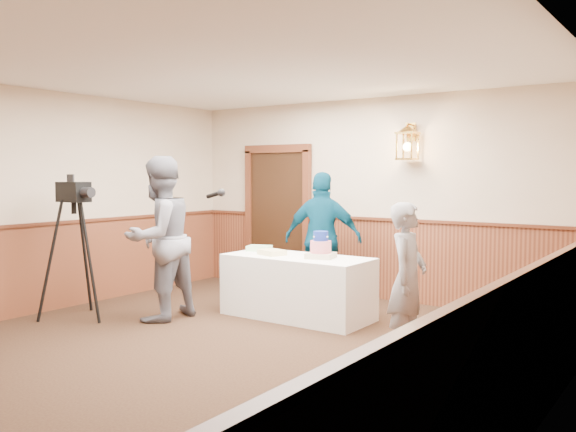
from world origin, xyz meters
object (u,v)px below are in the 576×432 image
at_px(baker, 408,278).
at_px(tv_camera_rig, 75,258).
at_px(display_table, 297,287).
at_px(sheet_cake_yellow, 272,252).
at_px(sheet_cake_green, 259,248).
at_px(interviewer, 159,238).
at_px(assistant_p, 323,239).
at_px(tiered_cake, 321,248).

xyz_separation_m(baker, tv_camera_rig, (-3.87, -0.98, 0.00)).
height_order(display_table, sheet_cake_yellow, sheet_cake_yellow).
xyz_separation_m(sheet_cake_green, tv_camera_rig, (-1.46, -1.73, -0.04)).
xyz_separation_m(sheet_cake_yellow, baker, (2.03, -0.53, -0.04)).
xyz_separation_m(interviewer, assistant_p, (1.16, 1.83, -0.09)).
xyz_separation_m(baker, assistant_p, (-1.84, 1.40, 0.15)).
bearing_deg(display_table, assistant_p, 99.17).
bearing_deg(tv_camera_rig, sheet_cake_green, 50.00).
xyz_separation_m(interviewer, tv_camera_rig, (-0.87, -0.55, -0.24)).
xyz_separation_m(sheet_cake_green, assistant_p, (0.57, 0.64, 0.10)).
height_order(sheet_cake_green, tv_camera_rig, tv_camera_rig).
distance_m(tiered_cake, interviewer, 1.93).
distance_m(interviewer, tv_camera_rig, 1.06).
bearing_deg(sheet_cake_green, assistant_p, 48.44).
relative_size(display_table, baker, 1.22).
bearing_deg(tv_camera_rig, display_table, 36.42).
xyz_separation_m(tiered_cake, baker, (1.39, -0.63, -0.14)).
distance_m(display_table, tv_camera_rig, 2.70).
relative_size(tiered_cake, tv_camera_rig, 0.23).
relative_size(display_table, sheet_cake_green, 6.27).
bearing_deg(tiered_cake, sheet_cake_yellow, -171.19).
bearing_deg(tiered_cake, tv_camera_rig, -147.04).
distance_m(tiered_cake, sheet_cake_yellow, 0.66).
height_order(sheet_cake_green, baker, baker).
xyz_separation_m(display_table, assistant_p, (-0.13, 0.79, 0.51)).
bearing_deg(assistant_p, tv_camera_rig, 31.91).
bearing_deg(sheet_cake_yellow, display_table, 13.96).
relative_size(baker, tv_camera_rig, 0.89).
bearing_deg(sheet_cake_yellow, assistant_p, 77.17).
height_order(tiered_cake, sheet_cake_yellow, tiered_cake).
relative_size(interviewer, baker, 1.33).
distance_m(interviewer, assistant_p, 2.17).
distance_m(sheet_cake_green, baker, 2.52).
height_order(assistant_p, tv_camera_rig, assistant_p).
distance_m(sheet_cake_yellow, sheet_cake_green, 0.44).
height_order(tiered_cake, baker, baker).
xyz_separation_m(display_table, sheet_cake_green, (-0.70, 0.15, 0.41)).
bearing_deg(tiered_cake, display_table, -176.60).
bearing_deg(interviewer, assistant_p, 147.92).
height_order(display_table, tiered_cake, tiered_cake).
relative_size(tiered_cake, baker, 0.26).
height_order(tiered_cake, tv_camera_rig, tv_camera_rig).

